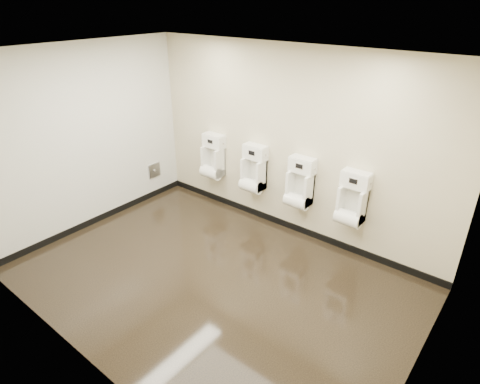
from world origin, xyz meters
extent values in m
cube|color=black|center=(0.00, 0.00, 0.00)|extent=(5.00, 3.50, 0.00)
cube|color=silver|center=(0.00, 0.00, 2.80)|extent=(5.00, 3.50, 0.00)
cube|color=beige|center=(0.00, 1.75, 1.40)|extent=(5.00, 0.02, 2.80)
cube|color=beige|center=(0.00, -1.75, 1.40)|extent=(5.00, 0.02, 2.80)
cube|color=beige|center=(-2.50, 0.00, 1.40)|extent=(0.02, 3.50, 2.80)
cube|color=beige|center=(2.50, 0.00, 1.40)|extent=(0.02, 3.50, 2.80)
cube|color=white|center=(-2.50, 0.00, 1.40)|extent=(0.01, 3.50, 2.80)
cube|color=black|center=(0.00, 1.74, 0.05)|extent=(5.00, 0.02, 0.10)
cube|color=black|center=(-2.49, 0.00, 0.05)|extent=(0.02, 3.50, 0.10)
cube|color=#9E9EA3|center=(-2.48, 1.20, 0.50)|extent=(0.03, 0.25, 0.25)
cylinder|color=silver|center=(-2.46, 1.20, 0.50)|extent=(0.02, 0.04, 0.04)
cube|color=white|center=(-1.41, 1.62, 0.81)|extent=(0.35, 0.25, 0.49)
cube|color=silver|center=(-1.41, 1.71, 0.85)|extent=(0.26, 0.01, 0.37)
cylinder|color=white|center=(-1.41, 1.56, 0.63)|extent=(0.35, 0.21, 0.21)
cube|color=white|center=(-1.41, 1.66, 1.16)|extent=(0.39, 0.18, 0.21)
cube|color=black|center=(-1.41, 1.56, 1.18)|extent=(0.10, 0.01, 0.05)
cube|color=silver|center=(-1.41, 1.56, 1.18)|extent=(0.12, 0.01, 0.07)
cylinder|color=silver|center=(-1.21, 1.66, 1.16)|extent=(0.01, 0.03, 0.03)
cube|color=white|center=(-0.55, 1.62, 0.81)|extent=(0.35, 0.25, 0.49)
cube|color=silver|center=(-0.55, 1.71, 0.85)|extent=(0.26, 0.01, 0.37)
cylinder|color=white|center=(-0.55, 1.56, 0.63)|extent=(0.35, 0.21, 0.21)
cube|color=white|center=(-0.55, 1.66, 1.16)|extent=(0.39, 0.18, 0.21)
cube|color=black|center=(-0.55, 1.56, 1.18)|extent=(0.10, 0.01, 0.05)
cube|color=silver|center=(-0.55, 1.56, 1.18)|extent=(0.12, 0.01, 0.07)
cylinder|color=silver|center=(-0.35, 1.66, 1.16)|extent=(0.01, 0.03, 0.03)
cube|color=white|center=(0.29, 1.62, 0.81)|extent=(0.35, 0.25, 0.49)
cube|color=silver|center=(0.29, 1.71, 0.85)|extent=(0.26, 0.01, 0.37)
cylinder|color=white|center=(0.29, 1.56, 0.63)|extent=(0.35, 0.21, 0.21)
cube|color=white|center=(0.29, 1.66, 1.16)|extent=(0.39, 0.18, 0.21)
cube|color=black|center=(0.29, 1.56, 1.18)|extent=(0.10, 0.01, 0.05)
cube|color=silver|center=(0.29, 1.56, 1.18)|extent=(0.12, 0.01, 0.07)
cylinder|color=silver|center=(0.49, 1.66, 1.16)|extent=(0.01, 0.03, 0.03)
cube|color=white|center=(1.11, 1.62, 0.81)|extent=(0.35, 0.25, 0.49)
cube|color=silver|center=(1.11, 1.71, 0.85)|extent=(0.26, 0.01, 0.37)
cylinder|color=white|center=(1.11, 1.56, 0.63)|extent=(0.35, 0.21, 0.21)
cube|color=white|center=(1.11, 1.66, 1.16)|extent=(0.39, 0.18, 0.21)
cube|color=black|center=(1.11, 1.56, 1.18)|extent=(0.10, 0.01, 0.05)
cube|color=silver|center=(1.11, 1.56, 1.18)|extent=(0.12, 0.01, 0.07)
cylinder|color=silver|center=(1.31, 1.66, 1.16)|extent=(0.01, 0.03, 0.03)
camera|label=1|loc=(2.90, -3.06, 3.36)|focal=30.00mm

